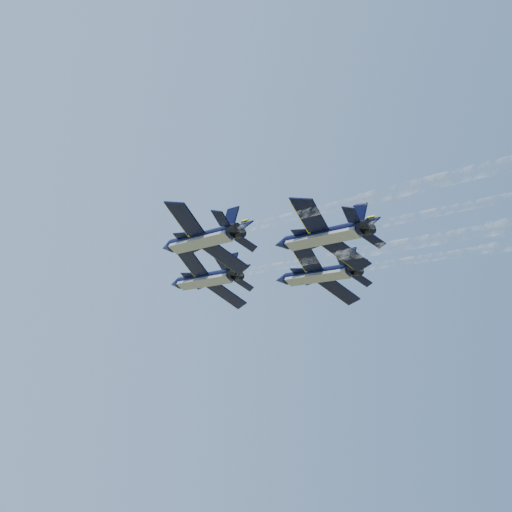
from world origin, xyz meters
name	(u,v)px	position (x,y,z in m)	size (l,w,h in m)	color
jet_lead	(205,279)	(-0.33, 14.43, 102.59)	(11.55, 17.57, 6.59)	black
jet_left	(200,240)	(-5.73, -0.18, 102.59)	(11.55, 17.57, 6.59)	black
jet_right	(317,275)	(13.57, 6.69, 102.59)	(11.55, 17.57, 6.59)	black
jet_slot	(322,236)	(7.63, -6.76, 102.59)	(11.55, 17.57, 6.59)	black
smoke_trail_lead	(481,170)	(14.25, -29.00, 102.62)	(21.44, 59.47, 2.30)	white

